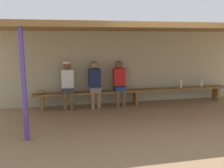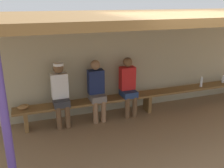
# 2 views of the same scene
# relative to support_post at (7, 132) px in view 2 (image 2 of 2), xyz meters

# --- Properties ---
(ground_plane) EXTENTS (24.00, 24.00, 0.00)m
(ground_plane) POSITION_rel_support_post_xyz_m (2.93, 0.55, -1.10)
(ground_plane) COLOR #8C6D4C
(back_wall) EXTENTS (8.00, 0.20, 2.20)m
(back_wall) POSITION_rel_support_post_xyz_m (2.93, 2.55, 0.00)
(back_wall) COLOR tan
(back_wall) RESTS_ON ground
(dugout_roof) EXTENTS (8.00, 2.80, 0.12)m
(dugout_roof) POSITION_rel_support_post_xyz_m (2.93, 1.25, 1.16)
(dugout_roof) COLOR brown
(dugout_roof) RESTS_ON back_wall
(support_post) EXTENTS (0.10, 0.10, 2.20)m
(support_post) POSITION_rel_support_post_xyz_m (0.00, 0.00, 0.00)
(support_post) COLOR #4C388C
(support_post) RESTS_ON ground
(bench) EXTENTS (6.00, 0.36, 0.46)m
(bench) POSITION_rel_support_post_xyz_m (2.93, 2.10, -0.71)
(bench) COLOR brown
(bench) RESTS_ON ground
(player_rightmost) EXTENTS (0.34, 0.42, 1.34)m
(player_rightmost) POSITION_rel_support_post_xyz_m (0.90, 2.10, -0.35)
(player_rightmost) COLOR #333338
(player_rightmost) RESTS_ON ground
(player_in_red) EXTENTS (0.34, 0.42, 1.34)m
(player_in_red) POSITION_rel_support_post_xyz_m (1.68, 2.10, -0.37)
(player_in_red) COLOR slate
(player_in_red) RESTS_ON ground
(player_middle) EXTENTS (0.34, 0.42, 1.34)m
(player_middle) POSITION_rel_support_post_xyz_m (2.42, 2.10, -0.37)
(player_middle) COLOR navy
(player_middle) RESTS_ON ground
(water_bottle_clear) EXTENTS (0.07, 0.07, 0.20)m
(water_bottle_clear) POSITION_rel_support_post_xyz_m (5.16, 2.14, -0.54)
(water_bottle_clear) COLOR silver
(water_bottle_clear) RESTS_ON bench
(water_bottle_orange) EXTENTS (0.07, 0.07, 0.26)m
(water_bottle_orange) POSITION_rel_support_post_xyz_m (4.40, 2.06, -0.52)
(water_bottle_orange) COLOR silver
(water_bottle_orange) RESTS_ON bench
(baseball_glove_worn) EXTENTS (0.27, 0.22, 0.09)m
(baseball_glove_worn) POSITION_rel_support_post_xyz_m (0.16, 2.13, -0.60)
(baseball_glove_worn) COLOR olive
(baseball_glove_worn) RESTS_ON bench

